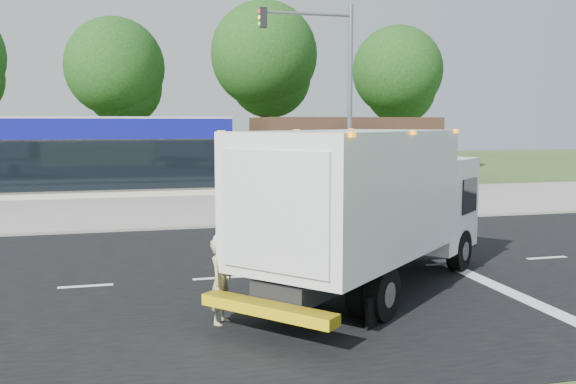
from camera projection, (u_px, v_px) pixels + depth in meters
name	position (u px, v px, depth m)	size (l,w,h in m)	color
ground	(338.00, 271.00, 15.17)	(120.00, 120.00, 0.00)	#385123
road_asphalt	(338.00, 271.00, 15.17)	(60.00, 14.00, 0.02)	black
sidewalk	(268.00, 219.00, 23.07)	(60.00, 2.40, 0.12)	gray
parking_apron	(242.00, 201.00, 28.67)	(60.00, 9.00, 0.02)	gray
lane_markings	(412.00, 281.00, 14.20)	(55.20, 7.00, 0.01)	silver
ems_box_truck	(370.00, 199.00, 13.09)	(7.56, 7.18, 3.54)	black
emergency_worker	(221.00, 279.00, 11.13)	(0.63, 0.69, 1.69)	tan
retail_strip_mall	(54.00, 155.00, 31.99)	(18.00, 6.20, 4.00)	#BCB59C
brown_storefront	(342.00, 152.00, 35.90)	(10.00, 6.70, 4.00)	#382316
traffic_signal_pole	(334.00, 89.00, 22.51)	(3.51, 0.25, 8.00)	gray
background_trees	(194.00, 68.00, 41.29)	(36.77, 7.39, 12.10)	#332114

